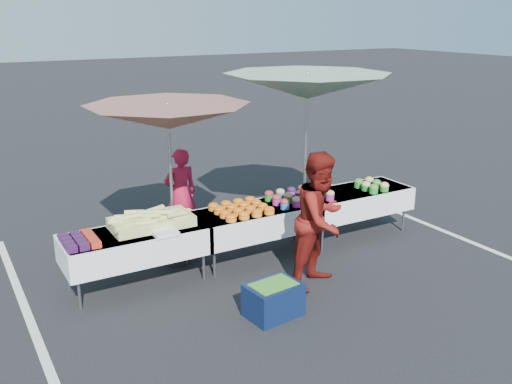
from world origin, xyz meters
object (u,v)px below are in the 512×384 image
table_center (256,220)px  storage_bin (273,299)px  umbrella_left (168,118)px  umbrella_right (307,87)px  customer (321,220)px  table_right (354,200)px  vendor (181,194)px  table_left (135,244)px

table_center → storage_bin: (-0.67, -1.57, -0.37)m
umbrella_left → umbrella_right: 2.24m
customer → storage_bin: (-0.98, -0.43, -0.68)m
table_center → table_right: same height
table_right → vendor: bearing=152.3°
table_left → umbrella_right: umbrella_right is taller
table_left → table_center: bearing=0.0°
table_center → umbrella_left: 1.91m
umbrella_right → storage_bin: 3.44m
table_right → umbrella_left: (-2.89, 0.47, 1.50)m
table_center → umbrella_right: size_ratio=0.58×
table_center → customer: size_ratio=1.04×
umbrella_right → table_center: bearing=-160.0°
vendor → storage_bin: vendor is taller
vendor → storage_bin: 2.90m
customer → umbrella_right: size_ratio=0.56×
table_right → umbrella_left: size_ratio=0.62×
table_left → customer: 2.41m
table_center → customer: customer is taller
table_center → umbrella_left: umbrella_left is taller
umbrella_right → umbrella_left: bearing=178.4°
customer → umbrella_left: umbrella_left is taller
table_center → storage_bin: 1.75m
table_right → umbrella_left: 3.29m
table_center → vendor: (-0.63, 1.27, 0.14)m
table_center → table_right: size_ratio=1.00×
table_center → customer: 1.22m
table_center → umbrella_right: bearing=20.0°
umbrella_left → storage_bin: (0.42, -2.05, -1.87)m
table_left → table_center: (1.80, 0.00, 0.00)m
table_right → vendor: (-2.43, 1.27, 0.14)m
vendor → umbrella_right: umbrella_right is taller
vendor → customer: bearing=111.4°
table_left → vendor: bearing=47.4°
vendor → umbrella_right: 2.55m
storage_bin → table_left: bearing=119.1°
umbrella_right → table_right: bearing=-31.3°
table_left → table_right: 3.60m
umbrella_left → storage_bin: umbrella_left is taller
table_right → customer: bearing=-142.6°
table_left → umbrella_left: umbrella_left is taller
table_center → umbrella_left: (-1.09, 0.47, 1.50)m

